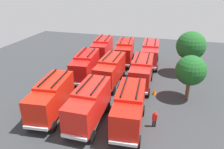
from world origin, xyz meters
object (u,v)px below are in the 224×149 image
Objects in this scene: fire_truck_8 at (129,107)px; traffic_cone_1 at (118,55)px; fire_truck_7 at (142,72)px; tree_0 at (191,46)px; fire_truck_4 at (110,70)px; firefighter_1 at (155,119)px; traffic_cone_0 at (154,92)px; fire_truck_3 at (125,51)px; fire_truck_0 at (102,48)px; fire_truck_5 at (89,104)px; firefighter_0 at (48,87)px; tree_1 at (191,71)px; fire_truck_2 at (51,97)px; fire_truck_1 at (85,65)px; fire_truck_6 at (150,53)px.

fire_truck_8 reaches higher than traffic_cone_1.
tree_0 reaches higher than fire_truck_7.
firefighter_1 is (7.85, 6.72, -1.24)m from fire_truck_4.
traffic_cone_1 is (-11.04, -5.91, -1.80)m from fire_truck_7.
fire_truck_8 is at bearing -14.27° from traffic_cone_0.
tree_0 is at bearing 152.57° from traffic_cone_0.
fire_truck_7 is (8.14, 4.07, 0.00)m from fire_truck_3.
firefighter_1 is 2.22× the size of traffic_cone_0.
fire_truck_0 is 1.01× the size of fire_truck_7.
fire_truck_5 is at bearing -37.46° from traffic_cone_0.
fire_truck_4 is 12.43m from tree_0.
traffic_cone_0 is (1.88, 2.00, -1.78)m from fire_truck_7.
fire_truck_3 is 1.01× the size of fire_truck_8.
firefighter_0 is 0.32× the size of tree_1.
fire_truck_2 is at bearing -61.58° from tree_1.
fire_truck_5 is 20.61m from traffic_cone_1.
fire_truck_1 is at bearing 29.92° from firefighter_1.
fire_truck_0 is 17.58m from tree_1.
fire_truck_2 is 1.01× the size of fire_truck_8.
fire_truck_8 is at bearing -3.36° from fire_truck_6.
firefighter_0 is at bearing 55.90° from firefighter_1.
fire_truck_0 and fire_truck_4 have the same top height.
fire_truck_5 is 4.11× the size of firefighter_0.
fire_truck_1 is 11.55m from fire_truck_6.
tree_1 reaches higher than fire_truck_8.
fire_truck_0 and fire_truck_5 have the same top height.
fire_truck_8 is at bearing 20.73° from fire_truck_0.
fire_truck_8 is (17.65, 8.46, 0.00)m from fire_truck_0.
fire_truck_6 is 10.43× the size of traffic_cone_1.
fire_truck_2 is 12.48m from traffic_cone_0.
fire_truck_4 and fire_truck_6 have the same top height.
tree_0 reaches higher than traffic_cone_0.
fire_truck_2 is at bearing -22.99° from fire_truck_4.
fire_truck_1 is 3.92m from fire_truck_4.
fire_truck_1 is at bearing -92.89° from fire_truck_7.
fire_truck_1 is 4.22× the size of firefighter_0.
firefighter_0 is (13.50, -6.75, -1.17)m from fire_truck_3.
fire_truck_2 is at bearing 123.97° from firefighter_0.
fire_truck_7 is (-9.19, 7.97, 0.00)m from fire_truck_2.
fire_truck_7 is (-0.53, 4.13, 0.00)m from fire_truck_4.
fire_truck_1 is at bearing -142.01° from fire_truck_8.
fire_truck_3 is 1.01× the size of fire_truck_6.
fire_truck_2 and fire_truck_7 have the same top height.
tree_0 reaches higher than fire_truck_8.
fire_truck_4 is at bearing -29.60° from fire_truck_6.
tree_1 is (7.82, -0.30, -0.73)m from tree_0.
fire_truck_0 is 19.57m from fire_truck_8.
tree_1 reaches higher than fire_truck_2.
traffic_cone_0 is 15.15m from traffic_cone_1.
traffic_cone_1 is (-16.40, 4.91, -0.64)m from firefighter_0.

